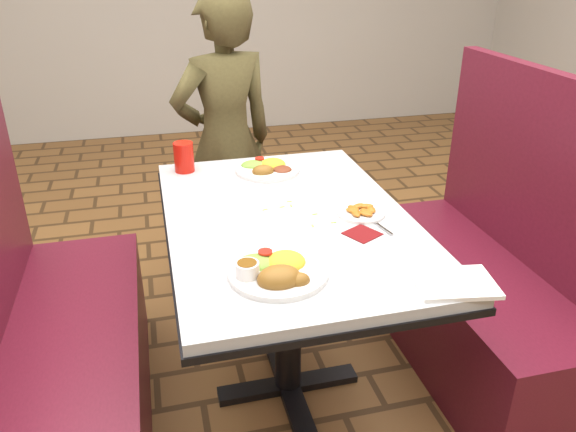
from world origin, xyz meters
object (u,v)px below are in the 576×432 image
(far_dinner_plate, at_px, (267,165))
(red_tumbler, at_px, (184,157))
(booth_bench_right, at_px, (481,289))
(plantain_plate, at_px, (361,212))
(booth_bench_left, at_px, (58,354))
(diner_person, at_px, (225,143))
(dining_table, at_px, (288,241))
(near_dinner_plate, at_px, (276,267))

(far_dinner_plate, distance_m, red_tumbler, 0.33)
(booth_bench_right, distance_m, red_tumbler, 1.30)
(red_tumbler, bearing_deg, plantain_plate, -45.90)
(plantain_plate, bearing_deg, red_tumbler, 134.10)
(booth_bench_left, relative_size, diner_person, 0.84)
(plantain_plate, bearing_deg, far_dinner_plate, 114.62)
(diner_person, bearing_deg, plantain_plate, 91.23)
(dining_table, relative_size, plantain_plate, 7.51)
(dining_table, bearing_deg, booth_bench_left, 180.00)
(diner_person, bearing_deg, booth_bench_right, 116.54)
(diner_person, distance_m, red_tumbler, 0.49)
(diner_person, relative_size, near_dinner_plate, 5.15)
(red_tumbler, bearing_deg, dining_table, -59.51)
(booth_bench_right, bearing_deg, far_dinner_plate, 151.19)
(diner_person, xyz_separation_m, red_tumbler, (-0.23, -0.42, 0.10))
(booth_bench_right, distance_m, near_dinner_plate, 1.09)
(booth_bench_left, distance_m, red_tumbler, 0.86)
(booth_bench_right, xyz_separation_m, far_dinner_plate, (-0.78, 0.43, 0.44))
(far_dinner_plate, xyz_separation_m, red_tumbler, (-0.32, 0.08, 0.04))
(dining_table, relative_size, near_dinner_plate, 4.39)
(near_dinner_plate, height_order, red_tumbler, red_tumbler)
(dining_table, distance_m, diner_person, 0.94)
(far_dinner_plate, bearing_deg, near_dinner_plate, -100.59)
(diner_person, bearing_deg, red_tumbler, 45.46)
(dining_table, distance_m, booth_bench_left, 0.86)
(plantain_plate, bearing_deg, diner_person, 107.77)
(booth_bench_right, xyz_separation_m, red_tumbler, (-1.10, 0.51, 0.48))
(dining_table, xyz_separation_m, far_dinner_plate, (0.02, 0.43, 0.12))
(red_tumbler, bearing_deg, near_dinner_plate, -78.62)
(booth_bench_right, distance_m, diner_person, 1.33)
(near_dinner_plate, xyz_separation_m, red_tumbler, (-0.17, 0.87, 0.03))
(plantain_plate, bearing_deg, booth_bench_right, 5.03)
(dining_table, distance_m, near_dinner_plate, 0.40)
(dining_table, distance_m, red_tumbler, 0.61)
(diner_person, relative_size, far_dinner_plate, 5.55)
(booth_bench_left, relative_size, plantain_plate, 7.44)
(far_dinner_plate, xyz_separation_m, plantain_plate, (0.22, -0.48, -0.01))
(booth_bench_left, bearing_deg, red_tumbler, 45.53)
(plantain_plate, bearing_deg, near_dinner_plate, -139.53)
(diner_person, xyz_separation_m, plantain_plate, (0.31, -0.98, 0.05))
(plantain_plate, xyz_separation_m, red_tumbler, (-0.54, 0.56, 0.05))
(booth_bench_right, relative_size, far_dinner_plate, 4.68)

